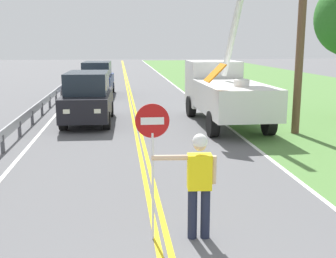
{
  "coord_description": "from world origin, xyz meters",
  "views": [
    {
      "loc": [
        -0.67,
        -3.24,
        3.3
      ],
      "look_at": [
        0.51,
        6.98,
        1.2
      ],
      "focal_mm": 45.71,
      "sensor_mm": 36.0,
      "label": 1
    }
  ],
  "objects_px": {
    "flagger_worker": "(199,179)",
    "utility_pole_near": "(302,11)",
    "utility_bucket_truck": "(224,89)",
    "stop_sign_paddle": "(152,141)",
    "oncoming_suv_second": "(97,79)",
    "oncoming_suv_nearest": "(88,97)"
  },
  "relations": [
    {
      "from": "stop_sign_paddle",
      "to": "utility_bucket_truck",
      "type": "distance_m",
      "value": 10.95
    },
    {
      "from": "utility_bucket_truck",
      "to": "oncoming_suv_nearest",
      "type": "relative_size",
      "value": 1.47
    },
    {
      "from": "flagger_worker",
      "to": "oncoming_suv_second",
      "type": "height_order",
      "value": "oncoming_suv_second"
    },
    {
      "from": "flagger_worker",
      "to": "oncoming_suv_nearest",
      "type": "distance_m",
      "value": 11.3
    },
    {
      "from": "flagger_worker",
      "to": "utility_pole_near",
      "type": "distance_m",
      "value": 10.08
    },
    {
      "from": "flagger_worker",
      "to": "oncoming_suv_second",
      "type": "relative_size",
      "value": 0.39
    },
    {
      "from": "utility_bucket_truck",
      "to": "utility_pole_near",
      "type": "height_order",
      "value": "utility_pole_near"
    },
    {
      "from": "stop_sign_paddle",
      "to": "oncoming_suv_second",
      "type": "xyz_separation_m",
      "value": [
        -1.85,
        20.21,
        -0.65
      ]
    },
    {
      "from": "utility_bucket_truck",
      "to": "oncoming_suv_nearest",
      "type": "bearing_deg",
      "value": 173.19
    },
    {
      "from": "stop_sign_paddle",
      "to": "utility_bucket_truck",
      "type": "height_order",
      "value": "utility_bucket_truck"
    },
    {
      "from": "flagger_worker",
      "to": "utility_pole_near",
      "type": "xyz_separation_m",
      "value": [
        5.11,
        8.03,
        3.32
      ]
    },
    {
      "from": "utility_bucket_truck",
      "to": "oncoming_suv_second",
      "type": "height_order",
      "value": "utility_bucket_truck"
    },
    {
      "from": "stop_sign_paddle",
      "to": "oncoming_suv_second",
      "type": "bearing_deg",
      "value": 95.22
    },
    {
      "from": "utility_bucket_truck",
      "to": "utility_pole_near",
      "type": "xyz_separation_m",
      "value": [
        2.15,
        -2.31,
        2.94
      ]
    },
    {
      "from": "flagger_worker",
      "to": "oncoming_suv_second",
      "type": "xyz_separation_m",
      "value": [
        -2.61,
        20.26,
        0.01
      ]
    },
    {
      "from": "utility_bucket_truck",
      "to": "stop_sign_paddle",
      "type": "bearing_deg",
      "value": -109.93
    },
    {
      "from": "flagger_worker",
      "to": "stop_sign_paddle",
      "type": "distance_m",
      "value": 1.02
    },
    {
      "from": "oncoming_suv_second",
      "to": "flagger_worker",
      "type": "bearing_deg",
      "value": -82.65
    },
    {
      "from": "flagger_worker",
      "to": "utility_pole_near",
      "type": "bearing_deg",
      "value": 57.5
    },
    {
      "from": "oncoming_suv_second",
      "to": "utility_bucket_truck",
      "type": "bearing_deg",
      "value": -60.66
    },
    {
      "from": "utility_bucket_truck",
      "to": "flagger_worker",
      "type": "bearing_deg",
      "value": -105.99
    },
    {
      "from": "utility_pole_near",
      "to": "flagger_worker",
      "type": "bearing_deg",
      "value": -122.5
    }
  ]
}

